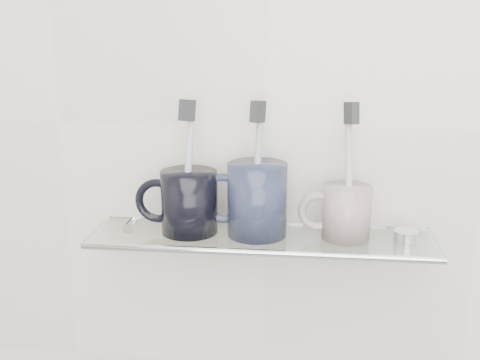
# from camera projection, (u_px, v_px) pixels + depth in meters

# --- Properties ---
(wall_back) EXTENTS (2.50, 0.00, 2.50)m
(wall_back) POSITION_uv_depth(u_px,v_px,m) (266.00, 126.00, 0.89)
(wall_back) COLOR silver
(wall_back) RESTS_ON ground
(shelf_glass) EXTENTS (0.50, 0.12, 0.01)m
(shelf_glass) POSITION_uv_depth(u_px,v_px,m) (261.00, 238.00, 0.88)
(shelf_glass) COLOR silver
(shelf_glass) RESTS_ON wall_back
(shelf_rail) EXTENTS (0.50, 0.01, 0.01)m
(shelf_rail) POSITION_uv_depth(u_px,v_px,m) (258.00, 253.00, 0.82)
(shelf_rail) COLOR silver
(shelf_rail) RESTS_ON shelf_glass
(bracket_left) EXTENTS (0.02, 0.03, 0.02)m
(bracket_left) POSITION_uv_depth(u_px,v_px,m) (131.00, 229.00, 0.95)
(bracket_left) COLOR silver
(bracket_left) RESTS_ON wall_back
(bracket_right) EXTENTS (0.02, 0.03, 0.02)m
(bracket_right) POSITION_uv_depth(u_px,v_px,m) (403.00, 239.00, 0.90)
(bracket_right) COLOR silver
(bracket_right) RESTS_ON wall_back
(mug_left) EXTENTS (0.10, 0.10, 0.09)m
(mug_left) POSITION_uv_depth(u_px,v_px,m) (189.00, 202.00, 0.88)
(mug_left) COLOR black
(mug_left) RESTS_ON shelf_glass
(mug_left_handle) EXTENTS (0.07, 0.01, 0.07)m
(mug_left_handle) POSITION_uv_depth(u_px,v_px,m) (158.00, 201.00, 0.88)
(mug_left_handle) COLOR black
(mug_left_handle) RESTS_ON mug_left
(toothbrush_left) EXTENTS (0.02, 0.04, 0.19)m
(toothbrush_left) POSITION_uv_depth(u_px,v_px,m) (188.00, 166.00, 0.86)
(toothbrush_left) COLOR silver
(toothbrush_left) RESTS_ON mug_left
(bristles_left) EXTENTS (0.02, 0.03, 0.03)m
(bristles_left) POSITION_uv_depth(u_px,v_px,m) (187.00, 110.00, 0.84)
(bristles_left) COLOR #292A2D
(bristles_left) RESTS_ON toothbrush_left
(mug_center) EXTENTS (0.11, 0.11, 0.11)m
(mug_center) POSITION_uv_depth(u_px,v_px,m) (257.00, 200.00, 0.87)
(mug_center) COLOR black
(mug_center) RESTS_ON shelf_glass
(mug_center_handle) EXTENTS (0.08, 0.01, 0.08)m
(mug_center_handle) POSITION_uv_depth(u_px,v_px,m) (223.00, 198.00, 0.87)
(mug_center_handle) COLOR black
(mug_center_handle) RESTS_ON mug_center
(toothbrush_center) EXTENTS (0.02, 0.03, 0.19)m
(toothbrush_center) POSITION_uv_depth(u_px,v_px,m) (257.00, 167.00, 0.85)
(toothbrush_center) COLOR #9596A9
(toothbrush_center) RESTS_ON mug_center
(bristles_center) EXTENTS (0.02, 0.03, 0.03)m
(bristles_center) POSITION_uv_depth(u_px,v_px,m) (258.00, 112.00, 0.83)
(bristles_center) COLOR #292A2D
(bristles_center) RESTS_ON toothbrush_center
(mug_right) EXTENTS (0.09, 0.09, 0.08)m
(mug_right) POSITION_uv_depth(u_px,v_px,m) (347.00, 212.00, 0.86)
(mug_right) COLOR silver
(mug_right) RESTS_ON shelf_glass
(mug_right_handle) EXTENTS (0.06, 0.01, 0.06)m
(mug_right_handle) POSITION_uv_depth(u_px,v_px,m) (318.00, 211.00, 0.86)
(mug_right_handle) COLOR silver
(mug_right_handle) RESTS_ON mug_right
(toothbrush_right) EXTENTS (0.02, 0.04, 0.19)m
(toothbrush_right) POSITION_uv_depth(u_px,v_px,m) (349.00, 170.00, 0.84)
(toothbrush_right) COLOR beige
(toothbrush_right) RESTS_ON mug_right
(bristles_right) EXTENTS (0.02, 0.03, 0.03)m
(bristles_right) POSITION_uv_depth(u_px,v_px,m) (352.00, 113.00, 0.82)
(bristles_right) COLOR #292A2D
(bristles_right) RESTS_ON toothbrush_right
(chrome_cap) EXTENTS (0.03, 0.03, 0.01)m
(chrome_cap) POSITION_uv_depth(u_px,v_px,m) (406.00, 235.00, 0.86)
(chrome_cap) COLOR silver
(chrome_cap) RESTS_ON shelf_glass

